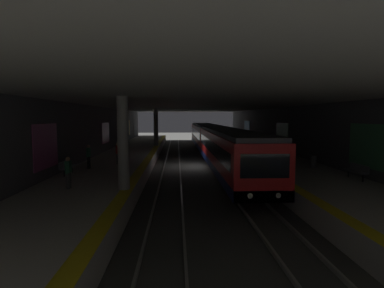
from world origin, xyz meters
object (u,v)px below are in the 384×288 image
bench_right_near (67,166)px  trash_bin (313,162)px  metro_train (213,141)px  bench_right_mid (120,143)px  person_walking_mid (118,152)px  pillar_near (123,143)px  person_boarding (68,171)px  bench_left_mid (247,138)px  person_waiting_near (254,137)px  pillar_far (156,127)px  person_standing_far (89,156)px  bench_left_near (357,170)px

bench_right_near → trash_bin: 16.42m
metro_train → bench_right_mid: bearing=70.7°
metro_train → person_walking_mid: metro_train is taller
pillar_near → person_boarding: pillar_near is taller
metro_train → trash_bin: metro_train is taller
bench_left_mid → person_waiting_near: 5.25m
pillar_far → person_boarding: 22.40m
person_waiting_near → trash_bin: bearing=178.6°
metro_train → person_standing_far: metro_train is taller
metro_train → person_boarding: bearing=150.9°
bench_right_mid → person_boarding: size_ratio=1.07×
metro_train → person_boarding: size_ratio=23.44×
person_boarding → pillar_near: bearing=-95.3°
person_standing_far → bench_left_mid: bearing=-36.5°
bench_left_mid → trash_bin: bench_left_mid is taller
bench_left_mid → metro_train: bearing=150.1°
person_waiting_near → bench_left_mid: bearing=-3.6°
person_standing_far → person_boarding: person_standing_far is taller
pillar_far → person_standing_far: 16.87m
bench_left_near → person_boarding: 15.72m
bench_left_mid → bench_right_near: 29.62m
bench_right_mid → person_walking_mid: size_ratio=1.05×
pillar_near → bench_right_mid: pillar_near is taller
pillar_near → trash_bin: (5.50, -12.15, -1.85)m
pillar_far → metro_train: 8.59m
metro_train → person_waiting_near: 8.36m
person_waiting_near → pillar_far: bearing=91.8°
pillar_far → person_walking_mid: size_ratio=2.81×
bench_right_mid → bench_left_near: bearing=-138.3°
bench_right_near → metro_train: bearing=-39.2°
bench_right_near → person_standing_far: size_ratio=1.02×
pillar_near → bench_left_near: 13.11m
bench_left_mid → bench_right_mid: bearing=113.1°
pillar_near → pillar_far: (22.45, 0.00, 0.00)m
metro_train → person_standing_far: 14.91m
pillar_far → metro_train: bearing=-129.5°
person_waiting_near → person_walking_mid: (-14.79, 14.47, -0.07)m
metro_train → bench_right_mid: (3.75, 10.73, -0.45)m
person_standing_far → person_boarding: bearing=-173.1°
bench_left_mid → person_boarding: size_ratio=1.07×
trash_bin → person_waiting_near: bearing=-1.4°
bench_right_near → bench_right_mid: (16.93, 0.00, 0.00)m
metro_train → trash_bin: (-11.54, -5.60, -0.55)m
pillar_far → bench_left_mid: size_ratio=2.68×
pillar_near → person_walking_mid: bearing=13.3°
person_waiting_near → bench_left_near: bearing=-179.1°
pillar_near → person_waiting_near: (22.85, -12.56, -1.33)m
pillar_far → person_boarding: bearing=172.9°
person_boarding → person_standing_far: bearing=6.9°
person_walking_mid → person_waiting_near: bearing=-44.4°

